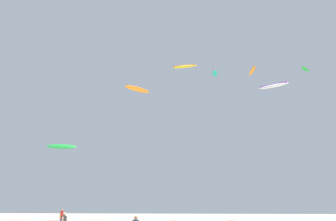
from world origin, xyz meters
The scene contains 8 objects.
person_left centered at (-10.13, 18.62, 0.99)m, with size 0.38×0.54×1.69m.
kite_aloft_0 centered at (12.29, 28.19, 16.45)m, with size 3.80×2.93×0.84m.
kite_aloft_1 centered at (18.36, 34.09, 20.81)m, with size 1.97×2.41×0.34m.
kite_aloft_3 centered at (-5.77, 32.90, 17.99)m, with size 3.88×4.22×0.51m.
kite_aloft_4 centered at (5.88, 40.78, 23.03)m, with size 0.87×2.79×0.50m.
kite_aloft_5 centered at (0.96, 35.37, 22.29)m, with size 3.89×1.66×0.95m.
kite_aloft_6 centered at (-16.72, 34.03, 10.01)m, with size 4.28×2.23×1.03m.
kite_aloft_7 centered at (10.48, 32.00, 19.97)m, with size 0.95×3.22×0.79m.
Camera 1 is at (2.24, -14.14, 2.30)m, focal length 37.26 mm.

